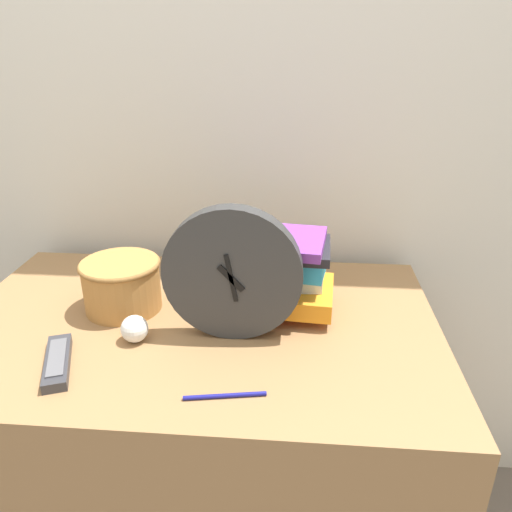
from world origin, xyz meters
The scene contains 8 objects.
wall_back centered at (0.00, 0.75, 1.20)m, with size 6.00×0.04×2.40m.
desk centered at (0.00, 0.34, 0.38)m, with size 1.06×0.68×0.76m.
desk_clock centered at (0.09, 0.29, 0.90)m, with size 0.28×0.04×0.28m.
book_stack centered at (0.18, 0.42, 0.85)m, with size 0.27×0.20×0.18m.
basket centered at (-0.17, 0.39, 0.83)m, with size 0.18×0.18×0.12m.
tv_remote centered at (-0.23, 0.16, 0.77)m, with size 0.10×0.17×0.02m.
crumpled_paper_ball centered at (-0.11, 0.25, 0.79)m, with size 0.06×0.06×0.06m.
pen centered at (0.10, 0.09, 0.77)m, with size 0.14×0.03×0.01m.
Camera 1 is at (0.21, -0.59, 1.34)m, focal length 35.00 mm.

